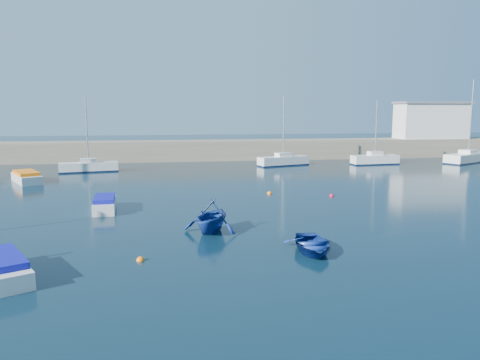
{
  "coord_description": "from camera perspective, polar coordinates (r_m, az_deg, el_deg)",
  "views": [
    {
      "loc": [
        -7.83,
        -17.33,
        6.81
      ],
      "look_at": [
        -2.64,
        16.62,
        1.6
      ],
      "focal_mm": 35.0,
      "sensor_mm": 36.0,
      "label": 1
    }
  ],
  "objects": [
    {
      "name": "ground",
      "position": [
        20.2,
        14.99,
        -11.38
      ],
      "size": [
        220.0,
        220.0,
        0.0
      ],
      "primitive_type": "plane",
      "color": "black",
      "rests_on": "ground"
    },
    {
      "name": "back_wall",
      "position": [
        64.05,
        -1.65,
        3.68
      ],
      "size": [
        96.0,
        4.5,
        2.6
      ],
      "primitive_type": "cube",
      "color": "#766D5A",
      "rests_on": "ground"
    },
    {
      "name": "harbor_office",
      "position": [
        73.79,
        22.3,
        6.66
      ],
      "size": [
        10.0,
        4.0,
        5.0
      ],
      "primitive_type": "cube",
      "color": "silver",
      "rests_on": "back_wall"
    },
    {
      "name": "sailboat_5",
      "position": [
        53.93,
        -17.97,
        1.57
      ],
      "size": [
        6.37,
        2.8,
        8.14
      ],
      "rotation": [
        0.0,
        0.0,
        1.75
      ],
      "color": "silver",
      "rests_on": "ground"
    },
    {
      "name": "sailboat_6",
      "position": [
        57.32,
        5.29,
        2.39
      ],
      "size": [
        6.6,
        3.65,
        8.42
      ],
      "rotation": [
        0.0,
        0.0,
        1.88
      ],
      "color": "silver",
      "rests_on": "ground"
    },
    {
      "name": "sailboat_7",
      "position": [
        60.66,
        16.12,
        2.45
      ],
      "size": [
        6.07,
        2.2,
        7.98
      ],
      "rotation": [
        0.0,
        0.0,
        1.66
      ],
      "color": "silver",
      "rests_on": "ground"
    },
    {
      "name": "sailboat_8",
      "position": [
        67.17,
        26.07,
        2.49
      ],
      "size": [
        8.23,
        5.8,
        10.51
      ],
      "rotation": [
        0.0,
        0.0,
        2.06
      ],
      "color": "silver",
      "rests_on": "ground"
    },
    {
      "name": "motorboat_0",
      "position": [
        21.55,
        -27.06,
        -9.48
      ],
      "size": [
        3.43,
        4.59,
        0.98
      ],
      "rotation": [
        0.0,
        0.0,
        0.49
      ],
      "color": "silver",
      "rests_on": "ground"
    },
    {
      "name": "motorboat_1",
      "position": [
        33.03,
        -16.16,
        -2.81
      ],
      "size": [
        1.67,
        4.05,
        0.97
      ],
      "rotation": [
        0.0,
        0.0,
        0.07
      ],
      "color": "silver",
      "rests_on": "ground"
    },
    {
      "name": "motorboat_2",
      "position": [
        48.29,
        -24.58,
        0.33
      ],
      "size": [
        3.93,
        5.4,
        1.06
      ],
      "rotation": [
        0.0,
        0.0,
        0.47
      ],
      "color": "silver",
      "rests_on": "ground"
    },
    {
      "name": "dinghy_center",
      "position": [
        22.99,
        8.74,
        -7.77
      ],
      "size": [
        2.8,
        3.69,
        0.72
      ],
      "primitive_type": "imported",
      "rotation": [
        0.0,
        0.0,
        -0.09
      ],
      "color": "navy",
      "rests_on": "ground"
    },
    {
      "name": "dinghy_left",
      "position": [
        26.13,
        -3.53,
        -4.4
      ],
      "size": [
        4.28,
        4.5,
        1.85
      ],
      "primitive_type": "imported",
      "rotation": [
        0.0,
        0.0,
        -0.46
      ],
      "color": "navy",
      "rests_on": "ground"
    },
    {
      "name": "buoy_0",
      "position": [
        22.02,
        -12.03,
        -9.59
      ],
      "size": [
        0.38,
        0.38,
        0.38
      ],
      "primitive_type": "sphere",
      "color": "orange",
      "rests_on": "ground"
    },
    {
      "name": "buoy_1",
      "position": [
        37.71,
        11.11,
        -1.94
      ],
      "size": [
        0.38,
        0.38,
        0.38
      ],
      "primitive_type": "sphere",
      "color": "red",
      "rests_on": "ground"
    },
    {
      "name": "buoy_3",
      "position": [
        38.1,
        3.62,
        -1.69
      ],
      "size": [
        0.42,
        0.42,
        0.42
      ],
      "primitive_type": "sphere",
      "color": "orange",
      "rests_on": "ground"
    }
  ]
}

